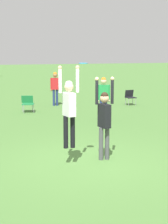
# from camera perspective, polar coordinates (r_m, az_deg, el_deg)

# --- Properties ---
(ground_plane) EXTENTS (120.00, 120.00, 0.00)m
(ground_plane) POSITION_cam_1_polar(r_m,az_deg,el_deg) (10.03, 0.77, -7.59)
(ground_plane) COLOR #4C7A38
(person_jumping) EXTENTS (0.55, 0.43, 2.10)m
(person_jumping) POSITION_cam_1_polar(r_m,az_deg,el_deg) (9.42, -2.29, 1.08)
(person_jumping) COLOR black
(person_jumping) RESTS_ON ground_plane
(person_defending) EXTENTS (0.53, 0.41, 2.24)m
(person_defending) POSITION_cam_1_polar(r_m,az_deg,el_deg) (9.96, 3.12, -0.61)
(person_defending) COLOR #4C4C51
(person_defending) RESTS_ON ground_plane
(frisbee) EXTENTS (0.23, 0.23, 0.02)m
(frisbee) POSITION_cam_1_polar(r_m,az_deg,el_deg) (9.52, -0.11, 7.44)
(frisbee) COLOR #2D9EDB
(camping_chair_1) EXTENTS (0.65, 0.69, 0.77)m
(camping_chair_1) POSITION_cam_1_polar(r_m,az_deg,el_deg) (17.76, -8.57, 1.46)
(camping_chair_1) COLOR gray
(camping_chair_1) RESTS_ON ground_plane
(camping_chair_3) EXTENTS (0.52, 0.55, 0.79)m
(camping_chair_3) POSITION_cam_1_polar(r_m,az_deg,el_deg) (19.93, 7.05, 2.43)
(camping_chair_3) COLOR gray
(camping_chair_3) RESTS_ON ground_plane
(person_spectator_near) EXTENTS (0.53, 0.24, 1.76)m
(person_spectator_near) POSITION_cam_1_polar(r_m,az_deg,el_deg) (19.56, -4.41, 4.05)
(person_spectator_near) COLOR navy
(person_spectator_near) RESTS_ON ground_plane
(person_spectator_far) EXTENTS (0.59, 0.36, 1.81)m
(person_spectator_far) POSITION_cam_1_polar(r_m,az_deg,el_deg) (15.38, 2.99, 2.69)
(person_spectator_far) COLOR navy
(person_spectator_far) RESTS_ON ground_plane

